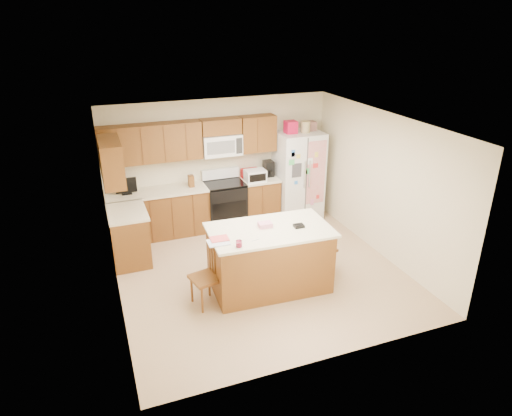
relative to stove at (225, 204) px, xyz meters
name	(u,v)px	position (x,y,z in m)	size (l,w,h in m)	color
ground	(260,271)	(0.00, -1.94, -0.47)	(4.50, 4.50, 0.00)	tan
room_shell	(260,191)	(0.00, -1.94, 0.97)	(4.60, 4.60, 2.52)	beige
cabinetry	(176,192)	(-0.98, -0.15, 0.44)	(3.36, 1.56, 2.15)	brown
stove	(225,204)	(0.00, 0.00, 0.00)	(0.76, 0.65, 1.13)	black
refrigerator	(298,174)	(1.57, -0.06, 0.45)	(0.90, 0.79, 2.04)	white
island	(269,258)	(-0.02, -2.41, 0.03)	(1.95, 1.15, 1.09)	brown
windsor_chair_left	(207,277)	(-1.05, -2.51, -0.02)	(0.47, 0.49, 0.95)	brown
windsor_chair_back	(248,241)	(-0.09, -1.65, -0.03)	(0.43, 0.41, 0.95)	brown
windsor_chair_right	(320,248)	(0.91, -2.31, -0.02)	(0.46, 0.48, 0.95)	brown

